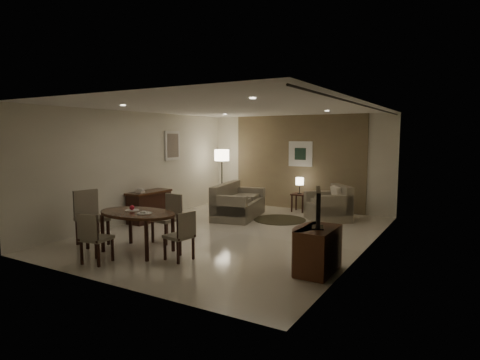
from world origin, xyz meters
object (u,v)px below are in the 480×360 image
Objects in this scene: armchair at (328,203)px; chair_left at (92,218)px; chair_near at (97,238)px; side_table at (299,203)px; dining_table at (138,232)px; sofa at (239,201)px; chair_far at (166,219)px; console_desk at (149,206)px; floor_lamp at (222,178)px; tv_cabinet at (318,250)px; chair_right at (179,235)px.

chair_left is at bearing -75.34° from armchair.
side_table is at bearing -110.30° from chair_near.
sofa is at bearing 89.99° from dining_table.
chair_near is 0.91× the size of chair_far.
console_desk is 2.36× the size of side_table.
floor_lamp is at bearing 113.37° from chair_far.
tv_cabinet is 3.62m from chair_near.
chair_left is 5.70m from side_table.
sofa reaches higher than side_table.
chair_near is at bearing -61.92° from console_desk.
chair_far is at bearing -103.73° from side_table.
chair_right reaches higher than dining_table.
console_desk is 1.14× the size of chair_left.
chair_left is (-1.09, -0.10, 0.16)m from dining_table.
tv_cabinet is 1.77× the size of side_table.
chair_right reaches higher than console_desk.
armchair is 3.39m from floor_lamp.
sofa reaches higher than dining_table.
chair_far is at bearing -37.38° from chair_left.
console_desk is at bearing -131.59° from side_table.
sofa is at bearing -109.39° from armchair.
armchair reaches higher than chair_near.
chair_near reaches higher than dining_table.
dining_table is 1.59× the size of armchair.
chair_far is 0.51× the size of sofa.
sofa is (1.67, 1.56, 0.06)m from console_desk.
dining_table is 0.91× the size of floor_lamp.
chair_far reaches higher than sofa.
chair_right is at bearing -54.75° from armchair.
chair_right is 0.46× the size of sofa.
chair_far reaches higher than armchair.
chair_right is 4.59m from armchair.
dining_table is 1.82× the size of chair_near.
sofa is 1.09× the size of floor_lamp.
floor_lamp reaches higher than tv_cabinet.
console_desk reaches higher than side_table.
sofa is at bearing -100.62° from chair_near.
side_table is at bearing -47.27° from sofa.
armchair is (2.12, 4.44, 0.07)m from dining_table.
sofa is 1.87m from side_table.
sofa is 1.89× the size of armchair.
chair_far is at bearing -72.71° from floor_lamp.
chair_left reaches higher than armchair.
dining_table is (-3.22, -0.59, 0.02)m from tv_cabinet.
chair_right is at bearing -177.60° from sofa.
sofa is at bearing 136.53° from tv_cabinet.
floor_lamp reaches higher than sofa.
tv_cabinet is 0.48× the size of sofa.
chair_far is at bearing -119.13° from chair_right.
chair_right is at bearing -73.73° from chair_left.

